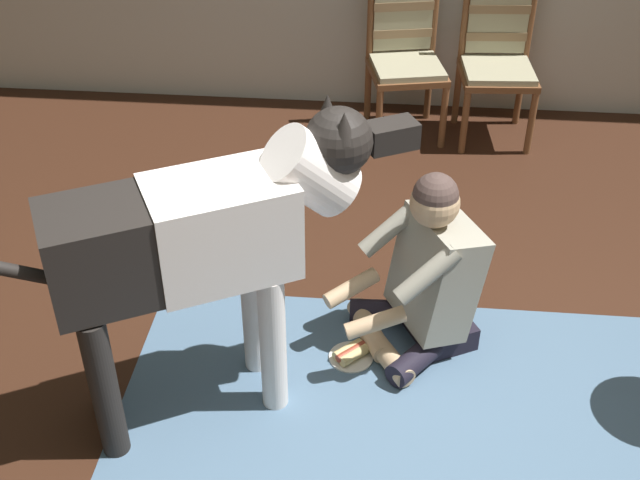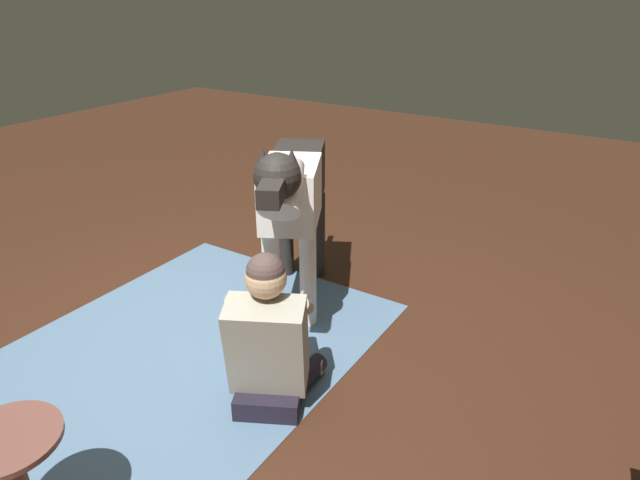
% 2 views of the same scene
% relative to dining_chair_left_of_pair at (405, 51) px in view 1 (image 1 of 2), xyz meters
% --- Properties ---
extents(ground_plane, '(13.63, 13.63, 0.00)m').
position_rel_dining_chair_left_of_pair_xyz_m(ground_plane, '(-0.15, -2.68, -0.54)').
color(ground_plane, '#371E12').
extents(area_rug, '(2.33, 1.93, 0.01)m').
position_rel_dining_chair_left_of_pair_xyz_m(area_rug, '(0.02, -2.82, -0.54)').
color(area_rug, slate).
rests_on(area_rug, ground).
extents(dining_chair_left_of_pair, '(0.55, 0.55, 0.98)m').
position_rel_dining_chair_left_of_pair_xyz_m(dining_chair_left_of_pair, '(0.00, 0.00, 0.00)').
color(dining_chair_left_of_pair, brown).
rests_on(dining_chair_left_of_pair, ground).
extents(dining_chair_right_of_pair, '(0.49, 0.50, 0.98)m').
position_rel_dining_chair_left_of_pair_xyz_m(dining_chair_right_of_pair, '(0.58, 0.00, 0.00)').
color(dining_chair_right_of_pair, brown).
rests_on(dining_chair_right_of_pair, ground).
extents(person_sitting_on_floor, '(0.72, 0.63, 0.88)m').
position_rel_dining_chair_left_of_pair_xyz_m(person_sitting_on_floor, '(0.12, -2.10, -0.18)').
color(person_sitting_on_floor, black).
rests_on(person_sitting_on_floor, ground).
extents(large_dog, '(1.47, 0.85, 1.28)m').
position_rel_dining_chair_left_of_pair_xyz_m(large_dog, '(-0.73, -2.54, 0.28)').
color(large_dog, white).
rests_on(large_dog, ground).
extents(hot_dog_on_plate, '(0.20, 0.20, 0.06)m').
position_rel_dining_chair_left_of_pair_xyz_m(hot_dog_on_plate, '(-0.19, -2.26, -0.52)').
color(hot_dog_on_plate, silver).
rests_on(hot_dog_on_plate, ground).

